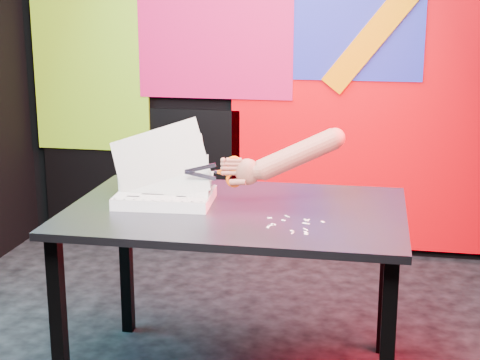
# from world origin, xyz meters

# --- Properties ---
(room) EXTENTS (3.01, 3.01, 2.71)m
(room) POSITION_xyz_m (0.00, 0.00, 1.35)
(room) COLOR black
(room) RESTS_ON ground
(backdrop) EXTENTS (2.88, 0.05, 2.08)m
(backdrop) POSITION_xyz_m (0.06, 1.46, 0.96)
(backdrop) COLOR #EC0009
(backdrop) RESTS_ON ground
(work_table) EXTENTS (1.32, 0.89, 0.75)m
(work_table) POSITION_xyz_m (0.21, -0.19, 0.67)
(work_table) COLOR black
(work_table) RESTS_ON ground
(printout_stack) EXTENTS (0.45, 0.30, 0.36)m
(printout_stack) POSITION_xyz_m (-0.09, -0.17, 0.78)
(printout_stack) COLOR white
(printout_stack) RESTS_ON work_table
(scissors) EXTENTS (0.23, 0.05, 0.13)m
(scissors) POSITION_xyz_m (0.18, -0.16, 0.89)
(scissors) COLOR #ACAFD1
(scissors) RESTS_ON printout_stack
(hand_forearm) EXTENTS (0.47, 0.14, 0.23)m
(hand_forearm) POSITION_xyz_m (0.40, -0.12, 0.95)
(hand_forearm) COLOR #9B5C42
(hand_forearm) RESTS_ON work_table
(paper_clippings) EXTENTS (0.22, 0.22, 0.00)m
(paper_clippings) POSITION_xyz_m (0.45, -0.37, 0.75)
(paper_clippings) COLOR silver
(paper_clippings) RESTS_ON work_table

